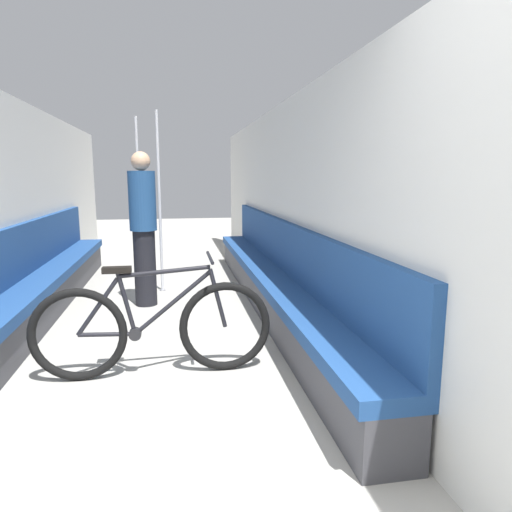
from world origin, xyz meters
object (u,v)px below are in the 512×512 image
object	(u,v)px
bench_seat_row_left	(34,291)
grab_pole_far	(139,203)
bench_seat_row_right	(273,281)
bicycle	(153,328)
grab_pole_near	(160,205)
passenger_standing	(143,227)

from	to	relation	value
bench_seat_row_left	grab_pole_far	bearing A→B (deg)	60.89
bench_seat_row_right	bicycle	distance (m)	1.96
grab_pole_near	grab_pole_far	distance (m)	0.72
grab_pole_far	passenger_standing	world-z (taller)	grab_pole_far
bench_seat_row_left	grab_pole_near	world-z (taller)	grab_pole_near
bicycle	grab_pole_near	size ratio (longest dim) A/B	0.77
grab_pole_far	passenger_standing	bearing A→B (deg)	-84.43
grab_pole_near	bicycle	bearing A→B (deg)	-89.98
grab_pole_near	passenger_standing	size ratio (longest dim) A/B	1.30
bench_seat_row_left	bicycle	distance (m)	1.97
grab_pole_near	grab_pole_far	bearing A→B (deg)	114.19
bench_seat_row_left	bicycle	bearing A→B (deg)	-50.66
grab_pole_near	grab_pole_far	world-z (taller)	same
bicycle	grab_pole_near	xyz separation A→B (m)	(-0.00, 2.59, 0.74)
passenger_standing	grab_pole_near	bearing A→B (deg)	-135.87
bicycle	grab_pole_near	bearing A→B (deg)	92.07
grab_pole_near	passenger_standing	xyz separation A→B (m)	(-0.17, -0.63, -0.20)
bicycle	grab_pole_far	size ratio (longest dim) A/B	0.77
bench_seat_row_left	bench_seat_row_right	xyz separation A→B (m)	(2.48, 0.00, 0.00)
bench_seat_row_left	bench_seat_row_right	distance (m)	2.48
bench_seat_row_right	grab_pole_far	distance (m)	2.42
grab_pole_far	bench_seat_row_left	bearing A→B (deg)	-119.11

